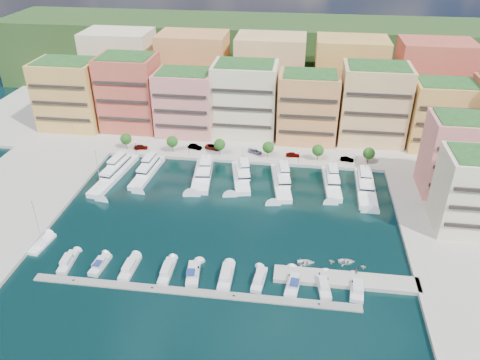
{
  "coord_description": "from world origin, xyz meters",
  "views": [
    {
      "loc": [
        17.2,
        -102.91,
        71.73
      ],
      "look_at": [
        2.04,
        9.2,
        6.0
      ],
      "focal_mm": 35.0,
      "sensor_mm": 36.0,
      "label": 1
    }
  ],
  "objects": [
    {
      "name": "lamppost_3",
      "position": [
        18.0,
        31.2,
        3.83
      ],
      "size": [
        0.3,
        0.3,
        4.2
      ],
      "color": "black",
      "rests_on": "north_quay"
    },
    {
      "name": "apartment_5",
      "position": [
        42.0,
        51.99,
        14.31
      ],
      "size": [
        22.0,
        16.5,
        26.8
      ],
      "color": "#DDBA75",
      "rests_on": "north_quay"
    },
    {
      "name": "tree_3",
      "position": [
        8.0,
        33.5,
        4.74
      ],
      "size": [
        3.8,
        3.8,
        5.65
      ],
      "color": "#473323",
      "rests_on": "north_quay"
    },
    {
      "name": "person_0",
      "position": [
        24.04,
        -22.89,
        1.92
      ],
      "size": [
        0.77,
        0.8,
        1.84
      ],
      "primitive_type": "imported",
      "rotation": [
        0.0,
        0.0,
        2.26
      ],
      "color": "#25294A",
      "rests_on": "finger_pier"
    },
    {
      "name": "lamppost_4",
      "position": [
        36.0,
        31.2,
        3.83
      ],
      "size": [
        0.3,
        0.3,
        4.2
      ],
      "color": "black",
      "rests_on": "north_quay"
    },
    {
      "name": "tree_0",
      "position": [
        -40.0,
        33.5,
        4.74
      ],
      "size": [
        3.8,
        3.8,
        5.65
      ],
      "color": "#473323",
      "rests_on": "north_quay"
    },
    {
      "name": "backblock_2",
      "position": [
        5.0,
        74.0,
        16.0
      ],
      "size": [
        26.0,
        18.0,
        30.0
      ],
      "primitive_type": "cube",
      "color": "#DDBA75",
      "rests_on": "north_quay"
    },
    {
      "name": "cruiser_3",
      "position": [
        -10.11,
        -24.6,
        0.55
      ],
      "size": [
        2.57,
        8.96,
        2.55
      ],
      "color": "silver",
      "rests_on": "ground"
    },
    {
      "name": "sailboat_0",
      "position": [
        -43.4,
        -18.9,
        0.32
      ],
      "size": [
        3.68,
        8.49,
        13.2
      ],
      "color": "white",
      "rests_on": "ground"
    },
    {
      "name": "apartment_1",
      "position": [
        -44.0,
        51.99,
        14.31
      ],
      "size": [
        20.0,
        16.5,
        26.8
      ],
      "color": "#B4543C",
      "rests_on": "north_quay"
    },
    {
      "name": "car_0",
      "position": [
        -35.26,
        34.02,
        1.78
      ],
      "size": [
        4.85,
        2.73,
        1.56
      ],
      "primitive_type": "imported",
      "rotation": [
        0.0,
        0.0,
        1.78
      ],
      "color": "gray",
      "rests_on": "north_quay"
    },
    {
      "name": "yacht_2",
      "position": [
        -10.92,
        19.86,
        1.21
      ],
      "size": [
        7.22,
        20.39,
        7.3
      ],
      "color": "white",
      "rests_on": "ground"
    },
    {
      "name": "tree_2",
      "position": [
        -8.0,
        33.5,
        4.74
      ],
      "size": [
        3.8,
        3.8,
        5.65
      ],
      "color": "#473323",
      "rests_on": "north_quay"
    },
    {
      "name": "north_quay",
      "position": [
        0.0,
        62.0,
        0.0
      ],
      "size": [
        220.0,
        64.0,
        2.0
      ],
      "primitive_type": "cube",
      "color": "#9E998E",
      "rests_on": "ground"
    },
    {
      "name": "tender_0",
      "position": [
        21.11,
        -17.12,
        0.42
      ],
      "size": [
        4.18,
        3.1,
        0.83
      ],
      "primitive_type": "imported",
      "rotation": [
        0.0,
        0.0,
        1.63
      ],
      "color": "white",
      "rests_on": "ground"
    },
    {
      "name": "cruiser_5",
      "position": [
        3.49,
        -24.6,
        0.55
      ],
      "size": [
        2.86,
        8.82,
        2.55
      ],
      "color": "silver",
      "rests_on": "ground"
    },
    {
      "name": "car_3",
      "position": [
        3.44,
        36.1,
        1.68
      ],
      "size": [
        5.07,
        3.44,
        1.36
      ],
      "primitive_type": "imported",
      "rotation": [
        0.0,
        0.0,
        1.21
      ],
      "color": "gray",
      "rests_on": "north_quay"
    },
    {
      "name": "cruiser_4",
      "position": [
        -4.05,
        -24.61,
        0.57
      ],
      "size": [
        3.72,
        8.4,
        2.66
      ],
      "color": "silver",
      "rests_on": "ground"
    },
    {
      "name": "tender_3",
      "position": [
        34.29,
        -16.77,
        0.37
      ],
      "size": [
        1.54,
        1.37,
        0.73
      ],
      "primitive_type": "imported",
      "rotation": [
        0.0,
        0.0,
        1.43
      ],
      "color": "beige",
      "rests_on": "ground"
    },
    {
      "name": "lamppost_0",
      "position": [
        -36.0,
        31.2,
        3.83
      ],
      "size": [
        0.3,
        0.3,
        4.2
      ],
      "color": "black",
      "rests_on": "north_quay"
    },
    {
      "name": "cruiser_2",
      "position": [
        -18.89,
        -24.59,
        0.55
      ],
      "size": [
        2.9,
        8.75,
        2.55
      ],
      "color": "silver",
      "rests_on": "ground"
    },
    {
      "name": "east_quay",
      "position": [
        62.0,
        -8.0,
        0.0
      ],
      "size": [
        34.0,
        76.0,
        2.0
      ],
      "primitive_type": "cube",
      "color": "#9E998E",
      "rests_on": "ground"
    },
    {
      "name": "yacht_3",
      "position": [
        0.89,
        20.34,
        1.21
      ],
      "size": [
        8.17,
        19.4,
        7.3
      ],
      "color": "white",
      "rests_on": "ground"
    },
    {
      "name": "cruiser_0",
      "position": [
        -33.89,
        -24.59,
        0.55
      ],
      "size": [
        2.87,
        8.13,
        2.55
      ],
      "color": "silver",
      "rests_on": "ground"
    },
    {
      "name": "apartment_4",
      "position": [
        20.0,
        49.99,
        12.81
      ],
      "size": [
        20.0,
        15.5,
        23.8
      ],
      "color": "#E19254",
      "rests_on": "north_quay"
    },
    {
      "name": "car_1",
      "position": [
        -17.18,
        36.58,
        1.81
      ],
      "size": [
        5.19,
        2.94,
        1.62
      ],
      "primitive_type": "imported",
      "rotation": [
        0.0,
        0.0,
        1.31
      ],
      "color": "gray",
      "rests_on": "north_quay"
    },
    {
      "name": "yacht_0",
      "position": [
        -37.97,
        17.07,
        1.21
      ],
      "size": [
        7.43,
        26.38,
        7.3
      ],
      "color": "white",
      "rests_on": "ground"
    },
    {
      "name": "apartment_6",
      "position": [
        64.0,
        49.99,
        12.31
      ],
      "size": [
        20.0,
        15.5,
        22.8
      ],
      "color": "#DBB850",
      "rests_on": "north_quay"
    },
    {
      "name": "car_4",
      "position": [
        16.07,
        35.27,
        1.76
      ],
      "size": [
        4.49,
        1.87,
        1.52
      ],
      "primitive_type": "imported",
      "rotation": [
        0.0,
        0.0,
        1.59
      ],
      "color": "gray",
      "rests_on": "north_quay"
    },
    {
      "name": "tree_5",
      "position": [
        40.0,
        33.5,
        4.74
      ],
      "size": [
        3.8,
        3.8,
        5.65
      ],
      "color": "#473323",
      "rests_on": "north_quay"
    },
    {
      "name": "cruiser_6",
      "position": [
        10.91,
        -24.59,
        0.55
      ],
      "size": [
        3.18,
        8.09,
        2.55
      ],
      "color": "silver",
      "rests_on": "ground"
    },
    {
      "name": "yacht_4",
      "position": [
        13.22,
        19.01,
        1.09
      ],
      "size": [
        7.76,
        22.11,
        7.3
      ],
      "color": "white",
      "rests_on": "ground"
    },
    {
      "name": "tender_2",
      "position": [
        30.57,
        -15.56,
        0.41
      ],
      "size": [
        4.21,
        3.19,
        0.82
      ],
      "primitive_type": "imported",
      "rotation": [
        0.0,
        0.0,
        1.67
      ],
      "color": "silver",
      "rests_on": "ground"
    },
    {
      "name": "car_2",
      "position": [
        -10.98,
        37.29,
        1.78
      ],
      "size": [
        6.04,
        3.81,
        1.55
      ],
      "primitive_type": "imported",
      "rotation": [
        0.0,
        0.0,
        1.34
      ],
      "color": "gray",
      "rests_on": "north_quay"
    },
    {
      "name": "yacht_6",
      "position": [
        38.02,
        19.04,
        1.21
      ],
      "size": [
        5.48,
        21.83,
        7.3
      ],
      "color": "white",
      "rests_on": "ground"
    },
    {
      "name": "cruiser_7",
      "position": [
        18.48,
        -24.62,
        0.57
      ],
      "size": [
        3.8,
        9.28,
        2.66
      ],
      "color": "silver",
      "rests_on": "ground"
    },
    {
      "name": "car_5",
      "position": [
        33.54,
        34.35,
        1.71
      ],
      "size": [
        4.48,
        2.1,
        1.42
      ],
      "primitive_type": "imported",
      "rotation": [
        0.0,
        0.0,
        1.43
      ],
      "color": "gray",
      "rests_on": "north_quay"
    },
    {
      "name": "apartment_2",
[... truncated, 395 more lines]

